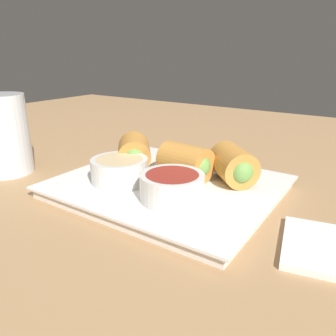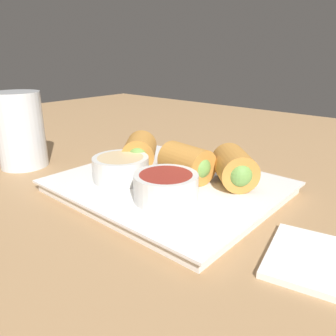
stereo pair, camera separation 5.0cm
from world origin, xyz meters
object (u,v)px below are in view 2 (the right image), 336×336
object	(u,v)px
napkin	(334,265)
serving_plate	(168,187)
drinking_glass	(20,130)
dipping_bowl_far	(121,167)
spoon	(230,161)
dipping_bowl_near	(166,186)

from	to	relation	value
napkin	serving_plate	bearing A→B (deg)	-7.52
serving_plate	drinking_glass	size ratio (longest dim) A/B	2.31
dipping_bowl_far	spoon	size ratio (longest dim) A/B	0.36
dipping_bowl_far	serving_plate	bearing A→B (deg)	-145.87
dipping_bowl_far	spoon	xyz separation A→B (cm)	(-5.07, -18.89, -2.66)
serving_plate	spoon	world-z (taller)	serving_plate
dipping_bowl_far	drinking_glass	world-z (taller)	drinking_glass
serving_plate	dipping_bowl_far	distance (cm)	6.63
serving_plate	napkin	bearing A→B (deg)	172.48
napkin	drinking_glass	bearing A→B (deg)	5.59
drinking_glass	dipping_bowl_far	bearing A→B (deg)	-168.86
dipping_bowl_near	dipping_bowl_far	xyz separation A→B (cm)	(8.55, -0.85, 0.00)
dipping_bowl_near	napkin	size ratio (longest dim) A/B	0.59
dipping_bowl_far	drinking_glass	bearing A→B (deg)	11.14
napkin	drinking_glass	xyz separation A→B (cm)	(45.36, 4.44, 5.54)
dipping_bowl_far	drinking_glass	distance (cm)	19.68
serving_plate	napkin	distance (cm)	21.31
serving_plate	spoon	size ratio (longest dim) A/B	1.33
dipping_bowl_near	napkin	bearing A→B (deg)	-175.06
napkin	drinking_glass	distance (cm)	45.91
spoon	dipping_bowl_far	bearing A→B (deg)	74.97
napkin	drinking_glass	world-z (taller)	drinking_glass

